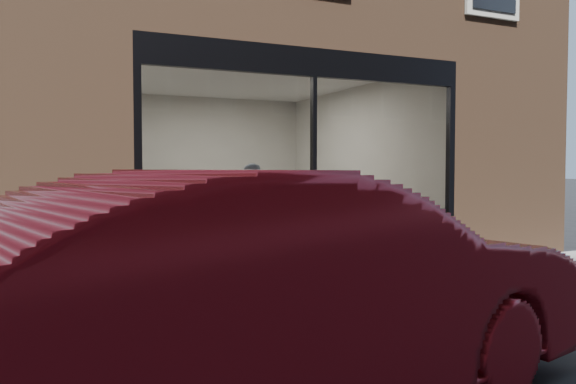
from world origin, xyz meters
name	(u,v)px	position (x,y,z in m)	size (l,w,h in m)	color
ground	(397,306)	(0.00, 0.00, 0.00)	(120.00, 120.00, 0.00)	black
sidewalk_near	(351,287)	(0.00, 1.00, 0.01)	(40.00, 2.00, 0.01)	gray
kerb_near	(400,301)	(0.00, -0.05, 0.06)	(40.00, 0.10, 0.12)	gray
host_building_pier_left	(29,164)	(-3.75, 8.00, 1.60)	(2.50, 12.00, 3.20)	brown
host_building_pier_right	(339,164)	(3.75, 8.00, 1.60)	(2.50, 12.00, 3.20)	brown
host_building_backfill	(173,165)	(0.00, 11.00, 1.60)	(5.00, 6.00, 3.20)	brown
cafe_floor	(244,246)	(0.00, 5.00, 0.02)	(6.00, 6.00, 0.00)	#2D2D30
cafe_ceiling	(243,79)	(0.00, 5.00, 3.19)	(6.00, 6.00, 0.00)	white
cafe_wall_back	(201,164)	(0.00, 7.99, 1.60)	(5.00, 5.00, 0.00)	beige
cafe_wall_left	(107,163)	(-2.49, 5.00, 1.60)	(6.00, 6.00, 0.00)	beige
cafe_wall_right	(356,164)	(2.49, 5.00, 1.60)	(6.00, 6.00, 0.00)	beige
storefront_kick	(313,263)	(0.00, 2.05, 0.15)	(5.00, 0.10, 0.30)	black
storefront_header	(314,63)	(0.00, 2.05, 3.00)	(5.00, 0.10, 0.40)	black
storefront_mullion	(313,166)	(0.00, 2.05, 1.55)	(0.06, 0.10, 2.50)	black
storefront_glass	(314,165)	(0.00, 2.02, 1.55)	(4.80, 4.80, 0.00)	white
banquette	(301,254)	(0.00, 2.45, 0.23)	(4.00, 0.55, 0.45)	#371614
person	(251,216)	(-0.69, 2.76, 0.79)	(0.58, 0.38, 1.58)	#98ACD2
cafe_table_left	(159,220)	(-1.94, 3.29, 0.74)	(0.56, 0.56, 0.04)	#331F13
cafe_table_right	(356,210)	(1.73, 3.75, 0.74)	(0.63, 0.63, 0.04)	#331F13
cafe_chair_left	(198,243)	(-1.13, 4.14, 0.24)	(0.42, 0.42, 0.04)	#331F13
cafe_chair_right	(309,238)	(0.91, 4.03, 0.24)	(0.46, 0.46, 0.04)	#331F13
wall_poster	(113,167)	(-2.45, 4.52, 1.53)	(0.02, 0.55, 0.73)	white
parked_car	(275,296)	(-2.31, -2.02, 0.76)	(1.60, 4.59, 1.51)	maroon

